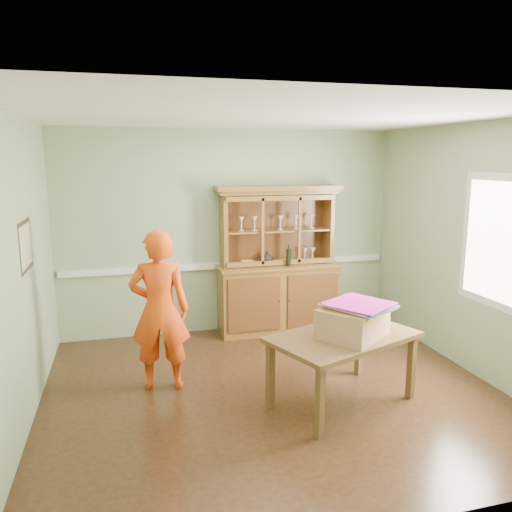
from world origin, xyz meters
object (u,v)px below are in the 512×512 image
object	(u,v)px
china_hutch	(278,280)
dining_table	(343,343)
cardboard_box	(353,322)
person	(160,310)

from	to	relation	value
china_hutch	dining_table	size ratio (longest dim) A/B	1.25
china_hutch	dining_table	world-z (taller)	china_hutch
dining_table	cardboard_box	size ratio (longest dim) A/B	2.58
china_hutch	person	xyz separation A→B (m)	(-1.67, -1.38, 0.13)
china_hutch	cardboard_box	bearing A→B (deg)	-88.93
dining_table	person	bearing A→B (deg)	133.52
china_hutch	dining_table	xyz separation A→B (m)	(-0.02, -2.15, -0.09)
dining_table	person	size ratio (longest dim) A/B	0.95
dining_table	cardboard_box	xyz separation A→B (m)	(0.06, -0.05, 0.22)
person	china_hutch	bearing A→B (deg)	-131.60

